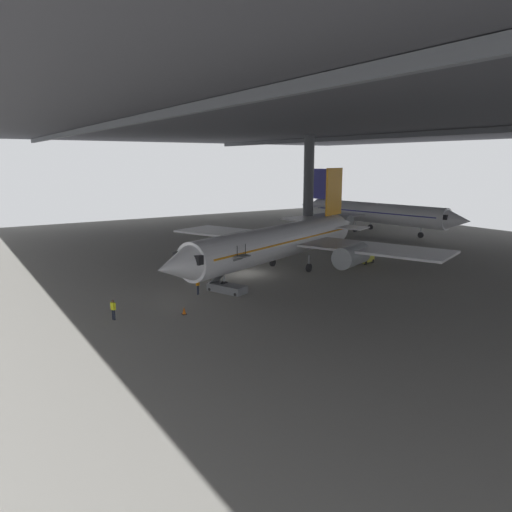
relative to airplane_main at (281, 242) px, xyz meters
name	(u,v)px	position (x,y,z in m)	size (l,w,h in m)	color
ground_plane	(244,273)	(-1.57, -3.63, -3.36)	(110.00, 110.00, 0.00)	gray
hangar_structure	(345,120)	(-1.63, 10.13, 13.09)	(121.00, 99.00, 17.08)	#4C4F54
airplane_main	(281,242)	(0.00, 0.00, 0.00)	(33.46, 33.61, 10.99)	white
boarding_stairs	(228,284)	(4.00, -8.85, -2.64)	(4.33, 2.78, 4.56)	slate
crew_worker_near_nose	(113,308)	(6.29, -20.08, -2.47)	(0.52, 0.34, 1.58)	#232838
crew_worker_by_stairs	(198,284)	(3.31, -11.53, -2.39)	(0.40, 0.43, 1.71)	#232838
airplane_distant	(373,213)	(-16.45, 30.86, -0.10)	(32.76, 31.99, 10.44)	white
traffic_cone_orange	(184,311)	(7.96, -15.03, -3.07)	(0.36, 0.36, 0.60)	black
baggage_tug	(365,259)	(1.62, 11.08, -2.84)	(1.72, 2.42, 0.90)	yellow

